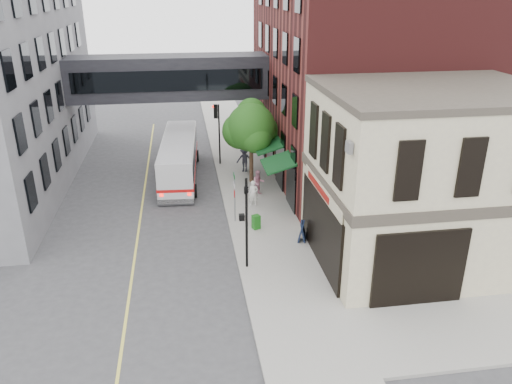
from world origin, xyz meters
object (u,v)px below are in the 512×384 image
object	(u,v)px
pedestrian_a	(253,193)
sandwich_board	(302,231)
pedestrian_b	(258,183)
newspaper_box	(256,222)
bus	(179,156)
pedestrian_c	(244,159)

from	to	relation	value
pedestrian_a	sandwich_board	world-z (taller)	pedestrian_a
pedestrian_b	sandwich_board	xyz separation A→B (m)	(1.28, -6.56, -0.26)
pedestrian_b	newspaper_box	size ratio (longest dim) A/B	2.03
newspaper_box	sandwich_board	bearing A→B (deg)	-60.95
pedestrian_b	newspaper_box	distance (m)	4.88
newspaper_box	sandwich_board	distance (m)	2.80
bus	pedestrian_a	bearing A→B (deg)	-53.37
pedestrian_b	sandwich_board	size ratio (longest dim) A/B	1.48
pedestrian_b	newspaper_box	xyz separation A→B (m)	(-0.88, -4.79, -0.41)
pedestrian_a	newspaper_box	bearing A→B (deg)	-86.11
pedestrian_a	newspaper_box	size ratio (longest dim) A/B	1.95
bus	pedestrian_b	bearing A→B (deg)	-41.02
pedestrian_c	bus	bearing A→B (deg)	-154.96
bus	sandwich_board	world-z (taller)	bus
bus	pedestrian_a	size ratio (longest dim) A/B	6.69
pedestrian_b	sandwich_board	distance (m)	6.69
pedestrian_b	pedestrian_c	distance (m)	4.38
pedestrian_b	newspaper_box	bearing A→B (deg)	-108.90
pedestrian_c	sandwich_board	size ratio (longest dim) A/B	1.65
pedestrian_a	sandwich_board	distance (m)	5.30
bus	pedestrian_a	xyz separation A→B (m)	(4.36, -5.86, -0.62)
pedestrian_c	newspaper_box	world-z (taller)	pedestrian_c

